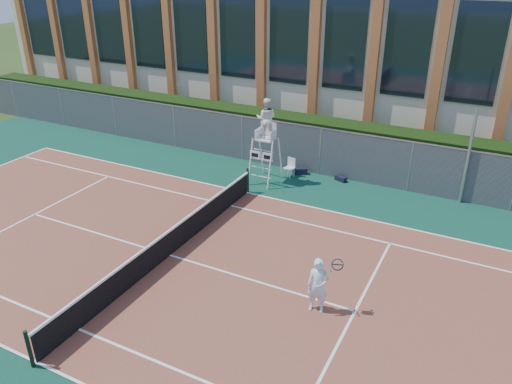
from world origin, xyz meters
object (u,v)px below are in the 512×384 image
at_px(steel_pole, 468,157).
at_px(umpire_chair, 266,121).
at_px(plastic_chair, 290,166).
at_px(tennis_player, 318,285).

xyz_separation_m(steel_pole, umpire_chair, (-8.00, -1.65, 0.81)).
distance_m(steel_pole, umpire_chair, 8.21).
distance_m(steel_pole, plastic_chair, 7.40).
relative_size(steel_pole, tennis_player, 2.34).
height_order(steel_pole, umpire_chair, steel_pole).
xyz_separation_m(steel_pole, plastic_chair, (-7.22, -0.74, -1.44)).
bearing_deg(plastic_chair, umpire_chair, -130.65).
height_order(steel_pole, plastic_chair, steel_pole).
height_order(steel_pole, tennis_player, steel_pole).
bearing_deg(steel_pole, tennis_player, -106.67).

